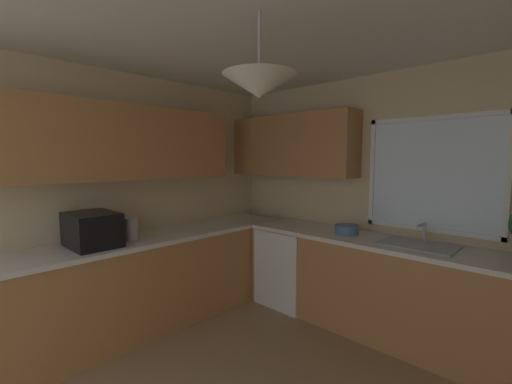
{
  "coord_description": "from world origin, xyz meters",
  "views": [
    {
      "loc": [
        1.4,
        -1.48,
        1.65
      ],
      "look_at": [
        -0.69,
        0.68,
        1.35
      ],
      "focal_mm": 23.61,
      "sensor_mm": 36.0,
      "label": 1
    }
  ],
  "objects_px": {
    "sink_assembly": "(418,244)",
    "bowl": "(347,229)",
    "dishwasher": "(291,265)",
    "microwave": "(92,230)",
    "kettle": "(131,229)"
  },
  "relations": [
    {
      "from": "sink_assembly",
      "to": "bowl",
      "type": "relative_size",
      "value": 2.57
    },
    {
      "from": "dishwasher",
      "to": "bowl",
      "type": "xyz_separation_m",
      "value": [
        0.68,
        0.03,
        0.52
      ]
    },
    {
      "from": "microwave",
      "to": "sink_assembly",
      "type": "xyz_separation_m",
      "value": [
        2.02,
        1.96,
        -0.13
      ]
    },
    {
      "from": "microwave",
      "to": "bowl",
      "type": "height_order",
      "value": "microwave"
    },
    {
      "from": "sink_assembly",
      "to": "bowl",
      "type": "height_order",
      "value": "sink_assembly"
    },
    {
      "from": "microwave",
      "to": "dishwasher",
      "type": "bearing_deg",
      "value": 71.04
    },
    {
      "from": "kettle",
      "to": "sink_assembly",
      "type": "bearing_deg",
      "value": 39.01
    },
    {
      "from": "bowl",
      "to": "sink_assembly",
      "type": "bearing_deg",
      "value": 0.54
    },
    {
      "from": "kettle",
      "to": "bowl",
      "type": "xyz_separation_m",
      "value": [
        1.32,
        1.61,
        -0.06
      ]
    },
    {
      "from": "dishwasher",
      "to": "bowl",
      "type": "distance_m",
      "value": 0.85
    },
    {
      "from": "dishwasher",
      "to": "kettle",
      "type": "bearing_deg",
      "value": -112.05
    },
    {
      "from": "microwave",
      "to": "bowl",
      "type": "distance_m",
      "value": 2.37
    },
    {
      "from": "microwave",
      "to": "kettle",
      "type": "relative_size",
      "value": 2.37
    },
    {
      "from": "dishwasher",
      "to": "sink_assembly",
      "type": "distance_m",
      "value": 1.44
    },
    {
      "from": "kettle",
      "to": "sink_assembly",
      "type": "height_order",
      "value": "kettle"
    }
  ]
}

